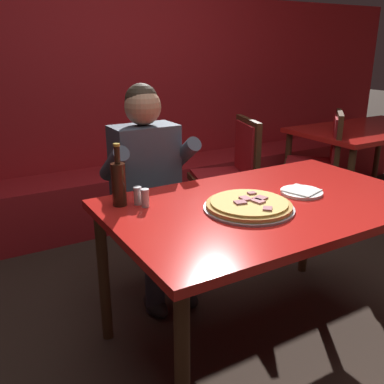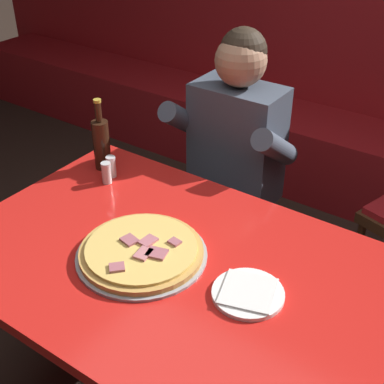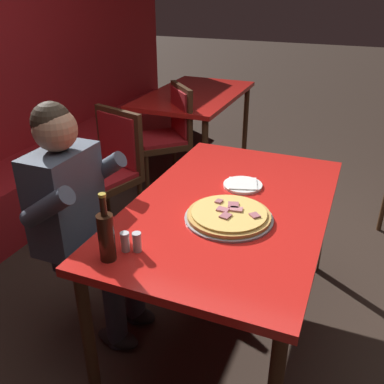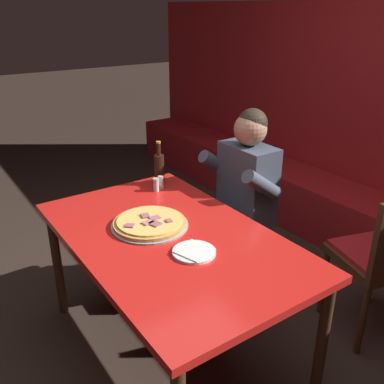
{
  "view_description": "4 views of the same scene",
  "coord_description": "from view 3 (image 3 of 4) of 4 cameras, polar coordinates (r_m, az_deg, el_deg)",
  "views": [
    {
      "loc": [
        -1.29,
        -1.46,
        1.47
      ],
      "look_at": [
        -0.26,
        0.28,
        0.78
      ],
      "focal_mm": 40.0,
      "sensor_mm": 36.0,
      "label": 1
    },
    {
      "loc": [
        0.73,
        -1.02,
        1.85
      ],
      "look_at": [
        -0.14,
        0.22,
        0.87
      ],
      "focal_mm": 50.0,
      "sensor_mm": 36.0,
      "label": 2
    },
    {
      "loc": [
        -1.81,
        -0.53,
        1.78
      ],
      "look_at": [
        0.09,
        0.24,
        0.75
      ],
      "focal_mm": 40.0,
      "sensor_mm": 36.0,
      "label": 3
    },
    {
      "loc": [
        1.65,
        -1.0,
        1.85
      ],
      "look_at": [
        -0.2,
        0.28,
        0.87
      ],
      "focal_mm": 40.0,
      "sensor_mm": 36.0,
      "label": 4
    }
  ],
  "objects": [
    {
      "name": "main_dining_table",
      "position": [
        2.17,
        5.07,
        -3.28
      ],
      "size": [
        1.53,
        0.93,
        0.77
      ],
      "color": "#422816",
      "rests_on": "ground_plane"
    },
    {
      "name": "background_dining_table",
      "position": [
        4.3,
        0.39,
        12.01
      ],
      "size": [
        1.41,
        0.83,
        0.77
      ],
      "color": "#422816",
      "rests_on": "ground_plane"
    },
    {
      "name": "dining_chair_by_booth",
      "position": [
        3.81,
        -3.11,
        8.04
      ],
      "size": [
        0.62,
        0.62,
        0.96
      ],
      "color": "#422816",
      "rests_on": "ground_plane"
    },
    {
      "name": "shaker_red_pepper_flakes",
      "position": [
        1.78,
        -8.9,
        -6.69
      ],
      "size": [
        0.04,
        0.04,
        0.09
      ],
      "color": "silver",
      "rests_on": "main_dining_table"
    },
    {
      "name": "shaker_oregano",
      "position": [
        1.77,
        -7.33,
        -6.74
      ],
      "size": [
        0.04,
        0.04,
        0.09
      ],
      "color": "silver",
      "rests_on": "main_dining_table"
    },
    {
      "name": "dining_chair_side_aisle",
      "position": [
        3.12,
        -11.09,
        3.41
      ],
      "size": [
        0.55,
        0.55,
        0.96
      ],
      "color": "#422816",
      "rests_on": "ground_plane"
    },
    {
      "name": "beer_bottle",
      "position": [
        1.7,
        -11.36,
        -5.7
      ],
      "size": [
        0.07,
        0.07,
        0.29
      ],
      "color": "black",
      "rests_on": "main_dining_table"
    },
    {
      "name": "plate_white_paper",
      "position": [
        2.32,
        6.88,
        0.95
      ],
      "size": [
        0.21,
        0.21,
        0.02
      ],
      "color": "white",
      "rests_on": "main_dining_table"
    },
    {
      "name": "ground_plane",
      "position": [
        2.59,
        4.43,
        -16.75
      ],
      "size": [
        24.0,
        24.0,
        0.0
      ],
      "primitive_type": "plane",
      "color": "#33261E"
    },
    {
      "name": "pizza",
      "position": [
        1.99,
        4.95,
        -3.14
      ],
      "size": [
        0.41,
        0.41,
        0.05
      ],
      "color": "#9E9EA3",
      "rests_on": "main_dining_table"
    },
    {
      "name": "diner_seated_blue_shirt",
      "position": [
        2.23,
        -14.56,
        -2.99
      ],
      "size": [
        0.53,
        0.53,
        1.27
      ],
      "color": "black",
      "rests_on": "ground_plane"
    }
  ]
}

